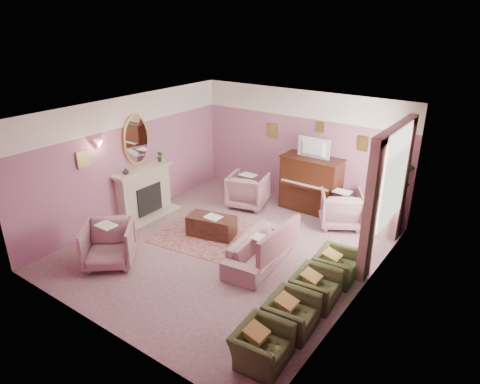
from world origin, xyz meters
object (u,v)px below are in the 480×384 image
Objects in this scene: television at (312,147)px; piano at (311,185)px; olive_chair_b at (292,309)px; olive_chair_c at (316,283)px; olive_chair_d at (336,261)px; coffee_table at (212,226)px; floral_armchair_right at (341,206)px; olive_chair_a at (262,340)px; floral_armchair_left at (248,189)px; side_table at (387,217)px; sofa at (261,245)px; floral_armchair_front at (108,242)px.

piano is at bearing 90.00° from television.
olive_chair_c is at bearing 90.00° from olive_chair_b.
olive_chair_d is at bearing -53.74° from piano.
coffee_table is 3.25m from olive_chair_b.
olive_chair_d is (0.79, -2.01, -0.12)m from floral_armchair_right.
television is 3.15m from olive_chair_d.
olive_chair_a is at bearing -70.24° from piano.
television is 1.88m from floral_armchair_left.
olive_chair_a is (3.08, -4.12, -0.12)m from floral_armchair_left.
television is at bearing -90.00° from piano.
olive_chair_a reaches higher than coffee_table.
floral_armchair_left is 1.17× the size of olive_chair_c.
piano is at bearing 109.76° from olive_chair_a.
television is 1.01× the size of olive_chair_d.
side_table is (0.16, 3.14, 0.01)m from olive_chair_c.
sofa is 2.02× the size of floral_armchair_front.
olive_chair_c is (0.00, 0.82, 0.00)m from olive_chair_b.
television is 0.87× the size of floral_armchair_left.
olive_chair_a is (1.73, -4.82, -0.31)m from piano.
floral_armchair_right is 1.17× the size of olive_chair_a.
olive_chair_b is 1.13× the size of side_table.
floral_armchair_right is at bearing 105.62° from olive_chair_c.
coffee_table is 1.43× the size of side_table.
olive_chair_a is at bearing -91.90° from side_table.
floral_armchair_right is 3.73m from olive_chair_b.
floral_armchair_left reaches higher than olive_chair_a.
olive_chair_c is (3.70, 1.24, -0.12)m from floral_armchair_front.
floral_armchair_right is at bearing -17.99° from television.
piano is 1.53m from floral_armchair_left.
floral_armchair_left reaches higher than olive_chair_c.
coffee_table is 1.27× the size of olive_chair_a.
side_table is at bearing 87.71° from olive_chair_b.
sofa reaches higher than olive_chair_b.
sofa is 2.36× the size of olive_chair_a.
piano is 1.77× the size of olive_chair_c.
floral_armchair_front is 3.72m from olive_chair_b.
sofa reaches higher than olive_chair_c.
olive_chair_a is 1.00× the size of olive_chair_b.
floral_armchair_right is 5.00m from floral_armchair_front.
olive_chair_c is 3.15m from side_table.
piano is at bearing 118.56° from olive_chair_c.
television reaches higher than floral_armchair_left.
coffee_table is at bearing -178.79° from olive_chair_d.
coffee_table is 1.27× the size of olive_chair_c.
piano is 4.84m from floral_armchair_front.
piano reaches higher than floral_armchair_left.
olive_chair_b and olive_chair_c have the same top height.
olive_chair_b reaches higher than coffee_table.
piano reaches higher than coffee_table.
olive_chair_c is (1.73, -3.18, -0.31)m from piano.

